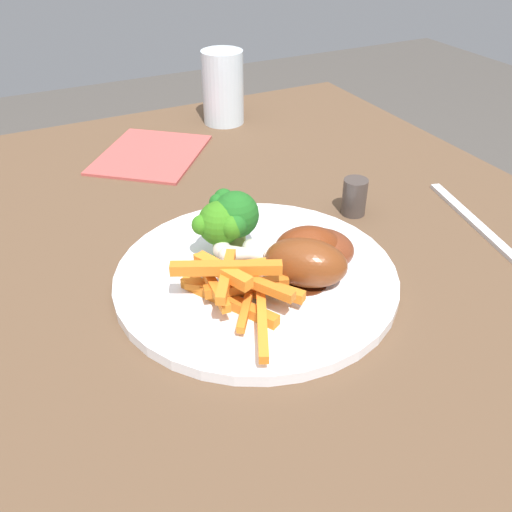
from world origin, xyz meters
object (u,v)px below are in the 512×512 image
object	(u,v)px
broccoli_floret_front	(221,224)
dining_table	(256,316)
carrot_fries_pile	(236,286)
pepper_shaker	(354,196)
chicken_drumstick_near	(304,261)
chicken_drumstick_far	(315,250)
broccoli_floret_middle	(235,216)
dinner_plate	(256,277)
water_glass	(223,88)
fork	(473,221)
chicken_drumstick_extra	(302,250)

from	to	relation	value
broccoli_floret_front	dining_table	bearing A→B (deg)	119.64
dining_table	carrot_fries_pile	distance (m)	0.20
broccoli_floret_front	pepper_shaker	world-z (taller)	broccoli_floret_front
chicken_drumstick_near	dining_table	bearing A→B (deg)	179.88
chicken_drumstick_far	broccoli_floret_middle	bearing A→B (deg)	-133.93
dinner_plate	water_glass	xyz separation A→B (m)	(-0.43, 0.15, 0.05)
fork	chicken_drumstick_extra	bearing A→B (deg)	104.15
dining_table	water_glass	world-z (taller)	water_glass
broccoli_floret_middle	chicken_drumstick_extra	bearing A→B (deg)	38.19
pepper_shaker	broccoli_floret_front	bearing A→B (deg)	-80.24
water_glass	pepper_shaker	bearing A→B (deg)	2.85
broccoli_floret_front	fork	size ratio (longest dim) A/B	0.34
broccoli_floret_front	water_glass	xyz separation A→B (m)	(-0.39, 0.17, 0.01)
broccoli_floret_middle	carrot_fries_pile	distance (m)	0.09
water_glass	pepper_shaker	xyz separation A→B (m)	(0.35, 0.02, -0.04)
carrot_fries_pile	chicken_drumstick_extra	xyz separation A→B (m)	(-0.02, 0.08, 0.00)
broccoli_floret_front	chicken_drumstick_far	bearing A→B (deg)	54.11
dinner_plate	broccoli_floret_middle	bearing A→B (deg)	-176.30
dining_table	broccoli_floret_front	world-z (taller)	broccoli_floret_front
dining_table	fork	bearing A→B (deg)	71.50
carrot_fries_pile	fork	world-z (taller)	carrot_fries_pile
chicken_drumstick_near	fork	size ratio (longest dim) A/B	0.65
dinner_plate	fork	distance (m)	0.29
broccoli_floret_front	pepper_shaker	distance (m)	0.20
broccoli_floret_middle	chicken_drumstick_extra	xyz separation A→B (m)	(0.06, 0.05, -0.02)
fork	dining_table	bearing A→B (deg)	84.59
fork	dinner_plate	bearing A→B (deg)	100.72
dining_table	broccoli_floret_front	size ratio (longest dim) A/B	14.33
water_glass	chicken_drumstick_far	bearing A→B (deg)	-11.91
carrot_fries_pile	water_glass	world-z (taller)	water_glass
broccoli_floret_middle	pepper_shaker	world-z (taller)	broccoli_floret_middle
chicken_drumstick_extra	dinner_plate	bearing A→B (deg)	-110.42
carrot_fries_pile	pepper_shaker	world-z (taller)	carrot_fries_pile
chicken_drumstick_extra	broccoli_floret_front	bearing A→B (deg)	-131.74
broccoli_floret_front	chicken_drumstick_far	xyz separation A→B (m)	(0.06, 0.08, -0.02)
broccoli_floret_middle	fork	size ratio (longest dim) A/B	0.37
dining_table	chicken_drumstick_extra	world-z (taller)	chicken_drumstick_extra
chicken_drumstick_extra	pepper_shaker	bearing A→B (deg)	125.36
broccoli_floret_middle	chicken_drumstick_near	size ratio (longest dim) A/B	0.58
broccoli_floret_middle	chicken_drumstick_near	xyz separation A→B (m)	(0.08, 0.04, -0.02)
broccoli_floret_middle	chicken_drumstick_far	size ratio (longest dim) A/B	0.62
chicken_drumstick_near	water_glass	xyz separation A→B (m)	(-0.46, 0.12, 0.02)
dinner_plate	carrot_fries_pile	world-z (taller)	carrot_fries_pile
dining_table	fork	world-z (taller)	fork
broccoli_floret_middle	carrot_fries_pile	size ratio (longest dim) A/B	0.46
chicken_drumstick_near	water_glass	size ratio (longest dim) A/B	1.05
water_glass	chicken_drumstick_extra	bearing A→B (deg)	-13.82
dining_table	chicken_drumstick_extra	xyz separation A→B (m)	(0.09, 0.01, 0.15)
broccoli_floret_front	water_glass	bearing A→B (deg)	155.87
dinner_plate	carrot_fries_pile	bearing A→B (deg)	-47.11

